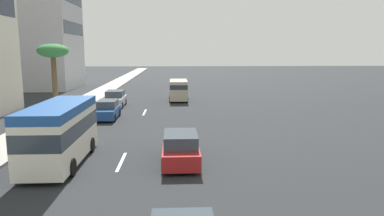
{
  "coord_description": "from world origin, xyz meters",
  "views": [
    {
      "loc": [
        -4.22,
        -2.75,
        5.69
      ],
      "look_at": [
        17.75,
        -3.89,
        2.15
      ],
      "focal_mm": 33.19,
      "sensor_mm": 36.0,
      "label": 1
    }
  ],
  "objects_px": {
    "van_fifth": "(178,89)",
    "car_third": "(107,110)",
    "car_second": "(181,148)",
    "car_lead": "(115,99)",
    "palm_tree": "(53,54)",
    "minibus_sixth": "(60,131)"
  },
  "relations": [
    {
      "from": "van_fifth",
      "to": "palm_tree",
      "type": "bearing_deg",
      "value": 121.98
    },
    {
      "from": "car_lead",
      "to": "van_fifth",
      "type": "relative_size",
      "value": 0.9
    },
    {
      "from": "van_fifth",
      "to": "minibus_sixth",
      "type": "height_order",
      "value": "minibus_sixth"
    },
    {
      "from": "car_lead",
      "to": "car_third",
      "type": "xyz_separation_m",
      "value": [
        -6.87,
        -0.44,
        -0.03
      ]
    },
    {
      "from": "car_second",
      "to": "car_third",
      "type": "bearing_deg",
      "value": 25.9
    },
    {
      "from": "car_second",
      "to": "minibus_sixth",
      "type": "bearing_deg",
      "value": 88.41
    },
    {
      "from": "car_third",
      "to": "minibus_sixth",
      "type": "distance_m",
      "value": 12.17
    },
    {
      "from": "van_fifth",
      "to": "minibus_sixth",
      "type": "relative_size",
      "value": 0.69
    },
    {
      "from": "car_lead",
      "to": "car_third",
      "type": "bearing_deg",
      "value": 3.68
    },
    {
      "from": "car_second",
      "to": "car_lead",
      "type": "bearing_deg",
      "value": 18.5
    },
    {
      "from": "car_third",
      "to": "van_fifth",
      "type": "height_order",
      "value": "van_fifth"
    },
    {
      "from": "car_lead",
      "to": "palm_tree",
      "type": "bearing_deg",
      "value": -56.46
    },
    {
      "from": "car_lead",
      "to": "minibus_sixth",
      "type": "relative_size",
      "value": 0.62
    },
    {
      "from": "minibus_sixth",
      "to": "van_fifth",
      "type": "bearing_deg",
      "value": 164.63
    },
    {
      "from": "car_second",
      "to": "car_third",
      "type": "relative_size",
      "value": 1.12
    },
    {
      "from": "van_fifth",
      "to": "car_third",
      "type": "bearing_deg",
      "value": 150.21
    },
    {
      "from": "palm_tree",
      "to": "car_second",
      "type": "bearing_deg",
      "value": -144.35
    },
    {
      "from": "minibus_sixth",
      "to": "palm_tree",
      "type": "bearing_deg",
      "value": -161.35
    },
    {
      "from": "car_second",
      "to": "car_third",
      "type": "xyz_separation_m",
      "value": [
        12.3,
        5.97,
        -0.01
      ]
    },
    {
      "from": "car_second",
      "to": "van_fifth",
      "type": "height_order",
      "value": "van_fifth"
    },
    {
      "from": "car_second",
      "to": "palm_tree",
      "type": "relative_size",
      "value": 0.73
    },
    {
      "from": "car_third",
      "to": "car_second",
      "type": "bearing_deg",
      "value": 25.9
    }
  ]
}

